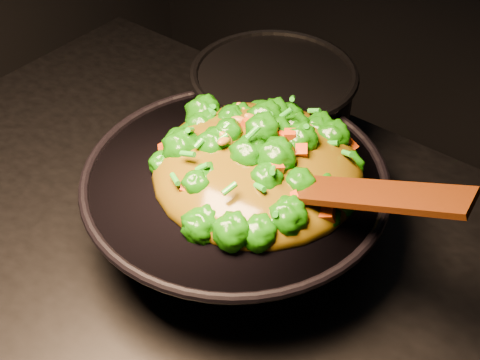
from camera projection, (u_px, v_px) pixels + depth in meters
The scene contains 4 objects.
wok at pixel (235, 205), 0.80m from camera, with size 0.38×0.38×0.11m, color black, non-canonical shape.
stir_fry at pixel (258, 144), 0.74m from camera, with size 0.27×0.27×0.09m, color #176407, non-canonical shape.
spatula at pixel (334, 192), 0.67m from camera, with size 0.30×0.05×0.01m, color #361605.
back_pot at pixel (272, 108), 0.93m from camera, with size 0.24×0.24×0.14m, color black.
Camera 1 is at (0.34, -0.33, 1.52)m, focal length 45.00 mm.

